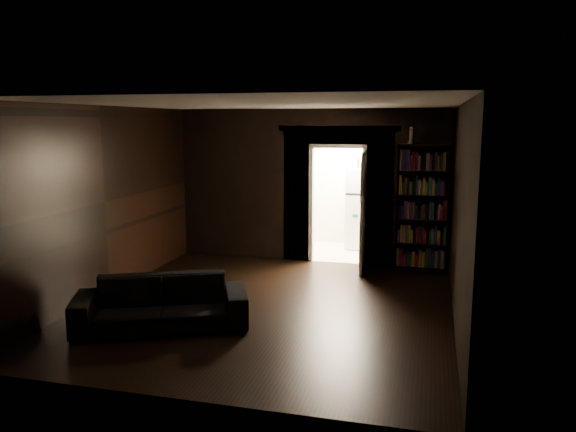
# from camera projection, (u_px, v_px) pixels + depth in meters

# --- Properties ---
(ground) EXTENTS (5.50, 5.50, 0.00)m
(ground) POSITION_uv_depth(u_px,v_px,m) (268.00, 307.00, 7.87)
(ground) COLOR black
(ground) RESTS_ON ground
(room_walls) EXTENTS (5.02, 5.61, 2.84)m
(room_walls) POSITION_uv_depth(u_px,v_px,m) (287.00, 180.00, 8.61)
(room_walls) COLOR black
(room_walls) RESTS_ON ground
(kitchen_alcove) EXTENTS (2.20, 1.80, 2.60)m
(kitchen_alcove) POSITION_uv_depth(u_px,v_px,m) (346.00, 190.00, 11.24)
(kitchen_alcove) COLOR beige
(kitchen_alcove) RESTS_ON ground
(sofa) EXTENTS (2.32, 1.70, 0.82)m
(sofa) POSITION_uv_depth(u_px,v_px,m) (161.00, 295.00, 7.05)
(sofa) COLOR black
(sofa) RESTS_ON ground
(bookshelf) EXTENTS (0.92, 0.37, 2.20)m
(bookshelf) POSITION_uv_depth(u_px,v_px,m) (422.00, 208.00, 9.67)
(bookshelf) COLOR black
(bookshelf) RESTS_ON ground
(refrigerator) EXTENTS (0.90, 0.86, 1.65)m
(refrigerator) POSITION_uv_depth(u_px,v_px,m) (365.00, 208.00, 11.44)
(refrigerator) COLOR white
(refrigerator) RESTS_ON ground
(door) EXTENTS (0.13, 0.85, 2.05)m
(door) POSITION_uv_depth(u_px,v_px,m) (362.00, 212.00, 9.65)
(door) COLOR white
(door) RESTS_ON ground
(figurine) EXTENTS (0.12, 0.12, 0.28)m
(figurine) POSITION_uv_depth(u_px,v_px,m) (411.00, 135.00, 9.54)
(figurine) COLOR silver
(figurine) RESTS_ON bookshelf
(bottles) EXTENTS (0.65, 0.25, 0.27)m
(bottles) POSITION_uv_depth(u_px,v_px,m) (370.00, 162.00, 11.17)
(bottles) COLOR black
(bottles) RESTS_ON refrigerator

